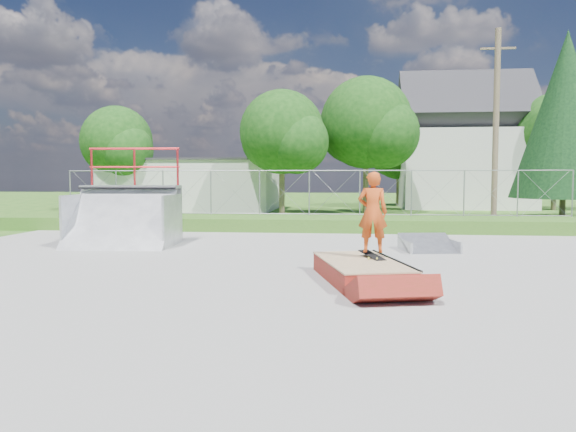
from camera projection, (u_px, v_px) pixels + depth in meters
name	position (u px, v px, depth m)	size (l,w,h in m)	color
ground	(274.00, 272.00, 12.00)	(120.00, 120.00, 0.00)	#265919
concrete_pad	(274.00, 271.00, 11.99)	(20.00, 16.00, 0.04)	#999A97
grass_berm	(307.00, 224.00, 21.40)	(24.00, 3.00, 0.50)	#265919
grind_box	(361.00, 271.00, 10.83)	(2.02, 3.06, 0.42)	maroon
quarter_pipe	(122.00, 197.00, 16.20)	(2.92, 2.47, 2.92)	#A1A3A8
flat_bank_ramp	(429.00, 244.00, 15.15)	(1.36, 1.45, 0.42)	#A1A3A8
skateboard	(372.00, 256.00, 11.17)	(0.22, 0.80, 0.02)	black
skater	(373.00, 216.00, 11.12)	(0.58, 0.38, 1.60)	#C94717
concrete_stairs	(85.00, 219.00, 21.52)	(1.50, 1.60, 0.80)	#999A97
chain_link_fence	(309.00, 193.00, 22.31)	(20.00, 0.06, 1.80)	gray
utility_building_flat	(193.00, 185.00, 34.57)	(10.00, 6.00, 3.00)	beige
gable_house	(464.00, 149.00, 36.54)	(8.40, 6.08, 8.94)	beige
utility_pole	(496.00, 128.00, 22.80)	(0.24, 0.24, 8.00)	brown
tree_left_near	(286.00, 135.00, 29.57)	(4.76, 4.48, 6.65)	brown
tree_center	(372.00, 126.00, 31.00)	(5.44, 5.12, 7.60)	brown
tree_left_far	(119.00, 144.00, 32.68)	(4.42, 4.16, 6.18)	brown
tree_right_far	(561.00, 135.00, 33.76)	(5.10, 4.80, 7.12)	brown
tree_back_mid	(402.00, 154.00, 38.80)	(4.08, 3.84, 5.70)	brown
conifer_tree	(566.00, 115.00, 27.20)	(5.04, 5.04, 9.10)	brown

